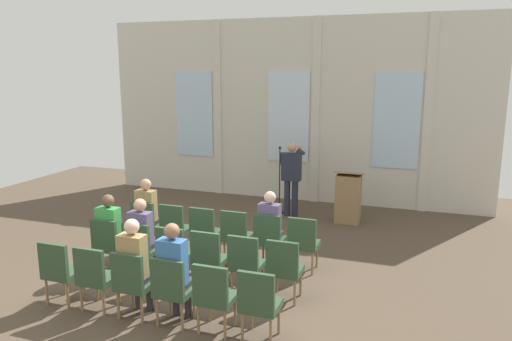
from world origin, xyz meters
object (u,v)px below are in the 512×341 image
object	(u,v)px
audience_r1_c0	(111,229)
chair_r1_c4	(245,261)
audience_r0_c4	(270,224)
chair_r2_c0	(60,269)
audience_r1_c1	(143,234)
chair_r2_c1	(95,274)
chair_r1_c3	(209,256)
chair_r0_c0	(146,222)
audience_r0_c0	(148,210)
chair_r2_c2	(132,280)
chair_r0_c3	(236,233)
audience_r2_c3	(174,268)
chair_r1_c5	(284,266)
lectern	(348,198)
chair_r1_c1	(140,247)
chair_r0_c1	(175,226)
chair_r2_c3	(172,287)
chair_r0_c4	(269,236)
speaker	(291,174)
mic_stand	(279,198)
audience_r2_c2	(135,262)
chair_r0_c5	(303,240)
chair_r1_c2	(174,251)
chair_r1_c0	(109,242)
chair_r2_c5	(259,301)
chair_r0_c2	(205,229)

from	to	relation	value
audience_r1_c0	chair_r1_c4	xyz separation A→B (m)	(2.35, -0.08, -0.20)
audience_r0_c4	chair_r2_c0	size ratio (longest dim) A/B	1.38
audience_r1_c1	chair_r2_c1	distance (m)	1.22
audience_r0_c4	chair_r1_c3	world-z (taller)	audience_r0_c4
chair_r0_c0	chair_r2_c1	world-z (taller)	same
audience_r0_c0	chair_r2_c2	xyz separation A→B (m)	(1.18, -2.32, -0.21)
audience_r0_c0	chair_r0_c3	bearing A→B (deg)	-2.61
chair_r2_c0	audience_r2_c3	size ratio (longest dim) A/B	0.69
audience_r1_c0	chair_r1_c3	bearing A→B (deg)	-2.64
audience_r0_c4	chair_r1_c5	xyz separation A→B (m)	(0.59, -1.20, -0.19)
chair_r2_c0	audience_r2_c3	bearing A→B (deg)	2.56
lectern	audience_r0_c4	world-z (taller)	audience_r0_c4
chair_r1_c1	chair_r2_c0	world-z (taller)	same
chair_r0_c1	audience_r1_c0	world-z (taller)	audience_r1_c0
chair_r0_c3	audience_r1_c0	distance (m)	2.06
chair_r1_c1	audience_r1_c1	bearing A→B (deg)	90.00
audience_r1_c0	chair_r1_c1	distance (m)	0.63
audience_r0_c0	chair_r0_c1	size ratio (longest dim) A/B	1.42
audience_r1_c1	chair_r2_c0	distance (m)	1.35
audience_r1_c1	chair_r2_c3	size ratio (longest dim) A/B	1.39
chair_r0_c0	chair_r0_c4	distance (m)	2.35
speaker	chair_r2_c1	bearing A→B (deg)	-104.46
mic_stand	chair_r1_c4	bearing A→B (deg)	-80.08
audience_r2_c2	chair_r1_c5	bearing A→B (deg)	30.54
audience_r0_c0	chair_r1_c1	xyz separation A→B (m)	(0.59, -1.20, -0.21)
chair_r1_c5	chair_r2_c1	xyz separation A→B (m)	(-2.35, -1.12, 0.00)
audience_r0_c0	audience_r0_c4	xyz separation A→B (m)	(2.35, 0.00, -0.02)
audience_r0_c0	chair_r0_c5	bearing A→B (deg)	-1.57
lectern	chair_r1_c2	bearing A→B (deg)	-116.97
chair_r0_c3	chair_r2_c3	world-z (taller)	same
chair_r1_c2	chair_r1_c4	bearing A→B (deg)	0.00
chair_r1_c3	chair_r1_c4	xyz separation A→B (m)	(0.59, 0.00, 0.00)
chair_r1_c0	audience_r2_c3	world-z (taller)	audience_r2_c3
chair_r1_c3	chair_r2_c1	world-z (taller)	same
audience_r1_c1	chair_r0_c4	bearing A→B (deg)	30.46
speaker	chair_r1_c0	size ratio (longest dim) A/B	1.79
chair_r2_c3	lectern	bearing A→B (deg)	74.14
chair_r0_c3	chair_r1_c4	distance (m)	1.27
speaker	chair_r0_c0	size ratio (longest dim) A/B	1.79
chair_r0_c5	chair_r1_c4	bearing A→B (deg)	-117.71
chair_r2_c5	audience_r1_c0	bearing A→B (deg)	157.78
chair_r0_c5	speaker	bearing A→B (deg)	108.70
speaker	chair_r2_c5	xyz separation A→B (m)	(1.01, -5.22, -0.44)
chair_r2_c3	chair_r1_c3	bearing A→B (deg)	90.00
audience_r1_c1	chair_r1_c3	distance (m)	1.19
audience_r1_c1	audience_r1_c0	bearing A→B (deg)	-179.91
chair_r0_c2	chair_r0_c5	world-z (taller)	same
audience_r2_c3	chair_r2_c5	bearing A→B (deg)	-3.83
chair_r0_c0	chair_r1_c0	size ratio (longest dim) A/B	1.00
chair_r0_c0	chair_r1_c2	world-z (taller)	same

